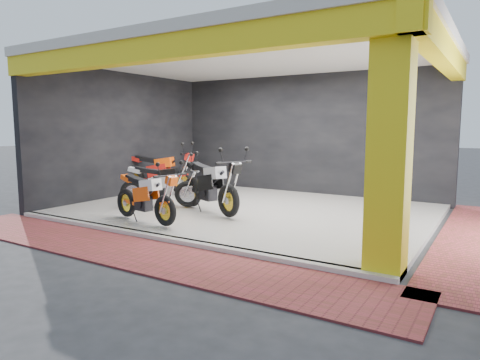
% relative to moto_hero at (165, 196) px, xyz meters
% --- Properties ---
extents(ground, '(80.00, 80.00, 0.00)m').
position_rel_moto_hero_xyz_m(ground, '(0.39, 0.50, -0.71)').
color(ground, '#2D2D30').
rests_on(ground, ground).
extents(showroom_floor, '(8.00, 6.00, 0.10)m').
position_rel_moto_hero_xyz_m(showroom_floor, '(0.39, 2.50, -0.66)').
color(showroom_floor, white).
rests_on(showroom_floor, ground).
extents(showroom_ceiling, '(8.40, 6.40, 0.20)m').
position_rel_moto_hero_xyz_m(showroom_ceiling, '(0.39, 2.50, 2.89)').
color(showroom_ceiling, beige).
rests_on(showroom_ceiling, corner_column).
extents(back_wall, '(8.20, 0.20, 3.50)m').
position_rel_moto_hero_xyz_m(back_wall, '(0.39, 5.60, 1.04)').
color(back_wall, black).
rests_on(back_wall, ground).
extents(left_wall, '(0.20, 6.20, 3.50)m').
position_rel_moto_hero_xyz_m(left_wall, '(-3.71, 2.50, 1.04)').
color(left_wall, black).
rests_on(left_wall, ground).
extents(corner_column, '(0.50, 0.50, 3.50)m').
position_rel_moto_hero_xyz_m(corner_column, '(4.14, -0.25, 1.04)').
color(corner_column, yellow).
rests_on(corner_column, ground).
extents(header_beam_front, '(8.40, 0.30, 0.40)m').
position_rel_moto_hero_xyz_m(header_beam_front, '(0.39, -0.50, 2.59)').
color(header_beam_front, yellow).
rests_on(header_beam_front, corner_column).
extents(header_beam_right, '(0.30, 6.40, 0.40)m').
position_rel_moto_hero_xyz_m(header_beam_right, '(4.39, 2.50, 2.59)').
color(header_beam_right, yellow).
rests_on(header_beam_right, corner_column).
extents(floor_kerb, '(8.00, 0.20, 0.10)m').
position_rel_moto_hero_xyz_m(floor_kerb, '(0.39, -0.52, -0.66)').
color(floor_kerb, white).
rests_on(floor_kerb, ground).
extents(paver_front, '(9.00, 1.40, 0.03)m').
position_rel_moto_hero_xyz_m(paver_front, '(0.39, -1.30, -0.69)').
color(paver_front, '#963136').
rests_on(paver_front, ground).
extents(moto_hero, '(2.09, 1.07, 1.22)m').
position_rel_moto_hero_xyz_m(moto_hero, '(0.00, 0.00, 0.00)').
color(moto_hero, '#E54A09').
rests_on(moto_hero, showroom_floor).
extents(moto_row_a, '(2.50, 1.70, 1.43)m').
position_rel_moto_hero_xyz_m(moto_row_a, '(0.59, 1.30, 0.11)').
color(moto_row_a, black).
rests_on(moto_row_a, showroom_floor).
extents(moto_row_b, '(2.21, 1.56, 1.27)m').
position_rel_moto_hero_xyz_m(moto_row_b, '(-0.87, 1.77, 0.03)').
color(moto_row_b, '#ABADB3').
rests_on(moto_row_b, showroom_floor).
extents(moto_row_c, '(2.48, 1.42, 1.43)m').
position_rel_moto_hero_xyz_m(moto_row_c, '(-2.17, 3.15, 0.11)').
color(moto_row_c, red).
rests_on(moto_row_c, showroom_floor).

